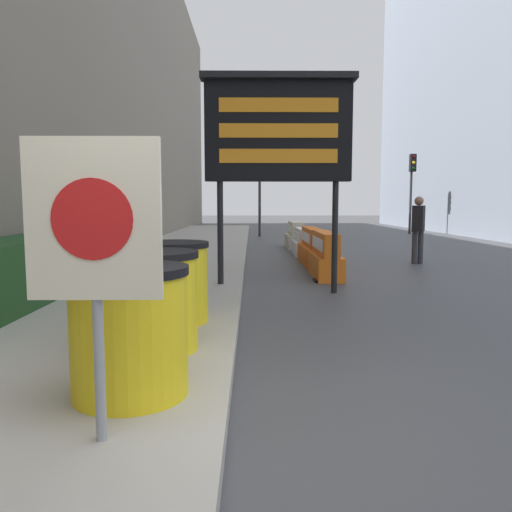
{
  "coord_description": "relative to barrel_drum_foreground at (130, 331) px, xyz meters",
  "views": [
    {
      "loc": [
        0.16,
        -2.83,
        1.49
      ],
      "look_at": [
        0.23,
        5.71,
        0.59
      ],
      "focal_mm": 35.0,
      "sensor_mm": 36.0,
      "label": 1
    }
  ],
  "objects": [
    {
      "name": "bare_tree",
      "position": [
        -2.36,
        7.05,
        0.83
      ],
      "size": [
        1.56,
        1.64,
        2.65
      ],
      "color": "#4C3D2D",
      "rests_on": "sidewalk_left"
    },
    {
      "name": "barrel_drum_middle",
      "position": [
        -0.05,
        1.09,
        0.0
      ],
      "size": [
        0.83,
        0.83,
        0.91
      ],
      "color": "yellow",
      "rests_on": "sidewalk_left"
    },
    {
      "name": "traffic_cone_near",
      "position": [
        3.37,
        15.68,
        -0.31
      ],
      "size": [
        0.34,
        0.34,
        0.61
      ],
      "color": "black",
      "rests_on": "ground_plane"
    },
    {
      "name": "traffic_cone_mid",
      "position": [
        2.23,
        6.04,
        -0.28
      ],
      "size": [
        0.38,
        0.38,
        0.68
      ],
      "color": "black",
      "rests_on": "ground_plane"
    },
    {
      "name": "ground_plane",
      "position": [
        0.69,
        -0.57,
        -0.61
      ],
      "size": [
        120.0,
        120.0,
        0.0
      ],
      "primitive_type": "plane",
      "color": "#3F3F42"
    },
    {
      "name": "jersey_barrier_orange_far",
      "position": [
        2.35,
        8.89,
        -0.22
      ],
      "size": [
        0.52,
        2.16,
        0.89
      ],
      "color": "orange",
      "rests_on": "ground_plane"
    },
    {
      "name": "jersey_barrier_orange_near",
      "position": [
        2.35,
        6.72,
        -0.21
      ],
      "size": [
        0.51,
        1.87,
        0.91
      ],
      "color": "orange",
      "rests_on": "ground_plane"
    },
    {
      "name": "barrel_drum_back",
      "position": [
        -0.05,
        2.18,
        0.0
      ],
      "size": [
        0.83,
        0.83,
        0.91
      ],
      "color": "yellow",
      "rests_on": "sidewalk_left"
    },
    {
      "name": "barrel_drum_foreground",
      "position": [
        0.0,
        0.0,
        0.0
      ],
      "size": [
        0.83,
        0.83,
        0.91
      ],
      "color": "yellow",
      "rests_on": "sidewalk_left"
    },
    {
      "name": "jersey_barrier_cream",
      "position": [
        2.35,
        13.51,
        -0.23
      ],
      "size": [
        0.65,
        2.0,
        0.87
      ],
      "color": "beige",
      "rests_on": "ground_plane"
    },
    {
      "name": "traffic_light_near_curb",
      "position": [
        1.21,
        19.25,
        2.35
      ],
      "size": [
        0.28,
        0.45,
        4.09
      ],
      "color": "#2D2D30",
      "rests_on": "ground_plane"
    },
    {
      "name": "message_board",
      "position": [
        1.28,
        4.85,
        2.05
      ],
      "size": [
        2.5,
        0.36,
        3.55
      ],
      "color": "black",
      "rests_on": "ground_plane"
    },
    {
      "name": "traffic_light_far_side",
      "position": [
        8.67,
        21.09,
        2.2
      ],
      "size": [
        0.28,
        0.45,
        3.88
      ],
      "color": "#2D2D30",
      "rests_on": "ground_plane"
    },
    {
      "name": "warning_sign",
      "position": [
        -0.0,
        -0.7,
        0.71
      ],
      "size": [
        0.73,
        0.08,
        1.69
      ],
      "color": "gray",
      "rests_on": "sidewalk_left"
    },
    {
      "name": "jersey_barrier_white",
      "position": [
        2.35,
        11.22,
        -0.27
      ],
      "size": [
        0.56,
        1.86,
        0.77
      ],
      "color": "silver",
      "rests_on": "ground_plane"
    },
    {
      "name": "hedge_strip",
      "position": [
        -2.31,
        3.4,
        -0.02
      ],
      "size": [
        0.9,
        5.18,
        0.86
      ],
      "color": "#1E421E",
      "rests_on": "sidewalk_left"
    },
    {
      "name": "pedestrian_worker",
      "position": [
        4.98,
        8.93,
        0.37
      ],
      "size": [
        0.43,
        0.51,
        1.67
      ],
      "rotation": [
        0.0,
        0.0,
        1.11
      ],
      "color": "#333338",
      "rests_on": "ground_plane"
    }
  ]
}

